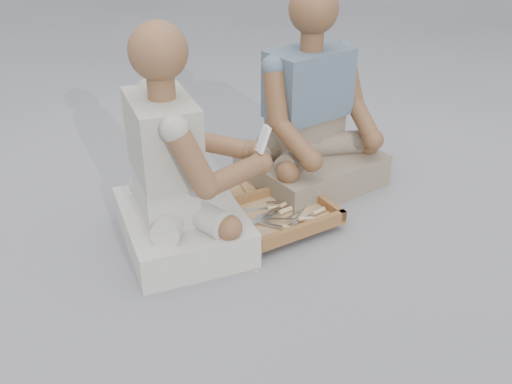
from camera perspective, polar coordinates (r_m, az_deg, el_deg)
name	(u,v)px	position (r m, az deg, el deg)	size (l,w,h in m)	color
ground	(262,275)	(2.27, 0.65, -8.27)	(60.00, 60.00, 0.00)	gray
carved_panel	(215,199)	(2.73, -4.12, -0.74)	(0.55, 0.36, 0.04)	olive
tool_tray	(279,215)	(2.54, 2.34, -2.27)	(0.51, 0.43, 0.06)	brown
chisel_0	(282,206)	(2.58, 2.60, -1.39)	(0.21, 0.10, 0.02)	silver
chisel_1	(302,201)	(2.63, 4.61, -0.91)	(0.21, 0.09, 0.02)	silver
chisel_2	(302,219)	(2.48, 4.58, -2.72)	(0.21, 0.10, 0.02)	silver
chisel_3	(286,228)	(2.42, 3.01, -3.59)	(0.17, 0.17, 0.02)	silver
chisel_4	(315,213)	(2.54, 5.93, -2.14)	(0.22, 0.08, 0.02)	silver
chisel_5	(270,208)	(2.57, 1.45, -1.63)	(0.22, 0.07, 0.02)	silver
chisel_6	(281,212)	(2.52, 2.54, -2.02)	(0.22, 0.07, 0.02)	silver
chisel_7	(290,209)	(2.58, 3.46, -1.68)	(0.22, 0.02, 0.02)	silver
chisel_8	(309,201)	(2.64, 5.29, -0.91)	(0.17, 0.16, 0.02)	silver
chisel_9	(297,191)	(2.70, 4.08, 0.07)	(0.15, 0.18, 0.02)	silver
chisel_10	(308,205)	(2.61, 5.23, -1.26)	(0.20, 0.12, 0.02)	silver
wood_chip_0	(256,272)	(2.28, -0.02, -8.01)	(0.02, 0.01, 0.00)	tan
wood_chip_1	(283,189)	(2.85, 2.69, 0.31)	(0.02, 0.01, 0.00)	tan
wood_chip_2	(219,249)	(2.42, -3.74, -5.70)	(0.02, 0.01, 0.00)	tan
wood_chip_3	(322,220)	(2.61, 6.62, -2.84)	(0.02, 0.01, 0.00)	tan
wood_chip_4	(236,218)	(2.62, -2.06, -2.61)	(0.02, 0.01, 0.00)	tan
wood_chip_5	(285,216)	(2.63, 2.94, -2.42)	(0.02, 0.01, 0.00)	tan
wood_chip_6	(183,201)	(2.77, -7.36, -0.89)	(0.02, 0.01, 0.00)	tan
wood_chip_7	(277,195)	(2.80, 2.12, -0.29)	(0.02, 0.01, 0.00)	tan
wood_chip_8	(302,213)	(2.66, 4.65, -2.08)	(0.02, 0.01, 0.00)	tan
wood_chip_9	(189,208)	(2.70, -6.76, -1.64)	(0.02, 0.01, 0.00)	tan
wood_chip_10	(272,195)	(2.80, 1.66, -0.30)	(0.02, 0.01, 0.00)	tan
craftsman	(178,175)	(2.32, -7.83, 1.66)	(0.63, 0.61, 0.94)	beige
companion	(312,123)	(2.79, 5.61, 6.86)	(0.72, 0.62, 0.97)	gray
mobile_phone	(263,139)	(2.30, 0.73, 5.32)	(0.05, 0.05, 0.11)	white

